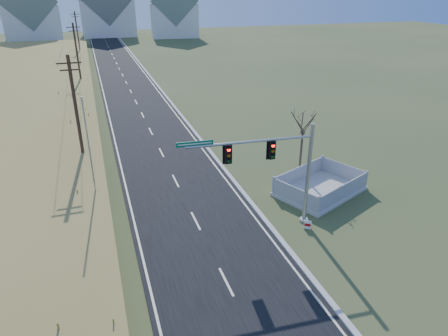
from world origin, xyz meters
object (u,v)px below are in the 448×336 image
traffic_signal_mast (280,166)px  fence_enclosure (320,189)px  flagpole (92,167)px  open_sign (308,225)px  bare_tree (304,121)px

traffic_signal_mast → fence_enclosure: 6.80m
flagpole → open_sign: bearing=-29.2°
fence_enclosure → open_sign: size_ratio=12.35×
open_sign → flagpole: bearing=-174.4°
traffic_signal_mast → flagpole: (-10.46, 5.72, -1.00)m
fence_enclosure → bare_tree: size_ratio=1.31×
fence_enclosure → flagpole: size_ratio=0.95×
fence_enclosure → open_sign: 5.13m
open_sign → bare_tree: bearing=100.3°
open_sign → flagpole: (-12.04, 6.73, 2.72)m
bare_tree → open_sign: bearing=-114.5°
fence_enclosure → flagpole: bearing=146.2°
bare_tree → traffic_signal_mast: bearing=-128.6°
traffic_signal_mast → fence_enclosure: size_ratio=1.12×
traffic_signal_mast → bare_tree: (4.77, 5.98, 0.41)m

